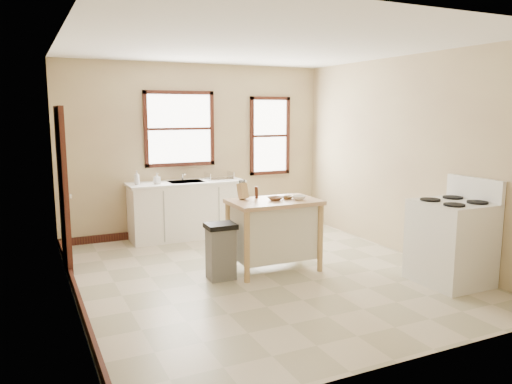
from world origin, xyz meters
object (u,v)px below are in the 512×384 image
at_px(kitchen_island, 274,235).
at_px(knife_block, 243,192).
at_px(dish_rack, 219,176).
at_px(bowl_a, 275,199).
at_px(gas_stove, 452,232).
at_px(soap_bottle_a, 137,178).
at_px(pepper_grinder, 256,193).
at_px(soap_bottle_b, 157,179).
at_px(bowl_b, 287,197).
at_px(bowl_c, 299,198).
at_px(trash_bin, 221,251).

distance_m(kitchen_island, knife_block, 0.69).
xyz_separation_m(dish_rack, bowl_a, (-0.05, -2.11, -0.03)).
bearing_deg(gas_stove, soap_bottle_a, 130.91).
xyz_separation_m(knife_block, pepper_grinder, (0.19, 0.00, -0.02)).
bearing_deg(pepper_grinder, gas_stove, -40.68).
xyz_separation_m(kitchen_island, gas_stove, (1.67, -1.34, 0.17)).
xyz_separation_m(soap_bottle_a, bowl_a, (1.30, -2.09, -0.09)).
height_order(kitchen_island, pepper_grinder, pepper_grinder).
xyz_separation_m(soap_bottle_b, bowl_b, (1.19, -2.00, -0.07)).
height_order(soap_bottle_b, dish_rack, soap_bottle_b).
bearing_deg(kitchen_island, bowl_c, -20.02).
height_order(dish_rack, pepper_grinder, pepper_grinder).
bearing_deg(pepper_grinder, bowl_c, -36.68).
xyz_separation_m(kitchen_island, bowl_b, (0.19, 0.00, 0.48)).
xyz_separation_m(dish_rack, kitchen_island, (-0.06, -2.09, -0.52)).
bearing_deg(kitchen_island, soap_bottle_a, 122.89).
bearing_deg(dish_rack, soap_bottle_a, -171.54).
bearing_deg(kitchen_island, pepper_grinder, 124.92).
xyz_separation_m(bowl_b, trash_bin, (-0.94, -0.05, -0.59)).
bearing_deg(soap_bottle_b, bowl_b, -81.14).
height_order(soap_bottle_b, bowl_b, soap_bottle_b).
height_order(dish_rack, trash_bin, dish_rack).
distance_m(soap_bottle_b, kitchen_island, 2.31).
distance_m(soap_bottle_a, pepper_grinder, 2.18).
xyz_separation_m(soap_bottle_a, bowl_c, (1.59, -2.19, -0.08)).
relative_size(dish_rack, bowl_a, 2.37).
bearing_deg(pepper_grinder, trash_bin, -156.85).
distance_m(knife_block, gas_stove, 2.57).
bearing_deg(kitchen_island, dish_rack, 89.26).
xyz_separation_m(bowl_b, bowl_c, (0.10, -0.12, 0.01)).
bearing_deg(soap_bottle_a, pepper_grinder, -63.17).
bearing_deg(soap_bottle_b, soap_bottle_a, 145.86).
bearing_deg(gas_stove, bowl_a, 141.47).
bearing_deg(trash_bin, soap_bottle_b, 98.66).
xyz_separation_m(soap_bottle_b, pepper_grinder, (0.85, -1.79, -0.01)).
height_order(bowl_c, trash_bin, bowl_c).
relative_size(bowl_c, trash_bin, 0.24).
relative_size(soap_bottle_b, knife_block, 0.86).
bearing_deg(pepper_grinder, knife_block, -179.80).
bearing_deg(knife_block, soap_bottle_a, 107.55).
relative_size(kitchen_island, gas_stove, 0.89).
bearing_deg(soap_bottle_b, bowl_c, -80.47).
bearing_deg(bowl_c, knife_block, 152.67).
bearing_deg(gas_stove, bowl_b, 137.58).
xyz_separation_m(kitchen_island, bowl_a, (0.01, -0.02, 0.48)).
bearing_deg(soap_bottle_b, gas_stove, -73.34).
relative_size(kitchen_island, pepper_grinder, 7.47).
bearing_deg(bowl_a, pepper_grinder, 122.87).
relative_size(soap_bottle_a, pepper_grinder, 1.44).
bearing_deg(pepper_grinder, soap_bottle_a, 121.67).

